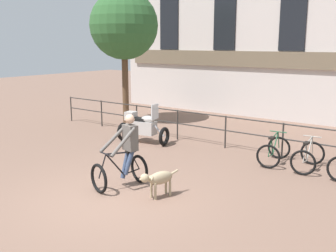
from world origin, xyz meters
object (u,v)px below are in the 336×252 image
object	(u,v)px
parked_bicycle_near_lamp	(274,151)
parked_bicycle_mid_left	(308,157)
cyclist_with_bike	(124,155)
dog	(158,179)
parked_motorcycle	(142,126)

from	to	relation	value
parked_bicycle_near_lamp	parked_bicycle_mid_left	distance (m)	0.94
cyclist_with_bike	dog	xyz separation A→B (m)	(1.06, -0.08, -0.34)
cyclist_with_bike	parked_motorcycle	world-z (taller)	cyclist_with_bike
dog	parked_motorcycle	distance (m)	4.84
parked_bicycle_mid_left	dog	bearing A→B (deg)	58.34
parked_motorcycle	parked_bicycle_mid_left	bearing A→B (deg)	-95.01
parked_motorcycle	parked_bicycle_near_lamp	world-z (taller)	parked_motorcycle
parked_motorcycle	parked_bicycle_mid_left	size ratio (longest dim) A/B	1.57
parked_motorcycle	cyclist_with_bike	bearing A→B (deg)	-154.77
parked_bicycle_near_lamp	parked_bicycle_mid_left	bearing A→B (deg)	174.01
dog	cyclist_with_bike	bearing A→B (deg)	-166.59
parked_bicycle_mid_left	parked_motorcycle	bearing A→B (deg)	0.01
parked_motorcycle	parked_bicycle_mid_left	xyz separation A→B (m)	(5.38, 0.41, -0.20)
cyclist_with_bike	parked_motorcycle	xyz separation A→B (m)	(-2.33, 3.38, -0.20)
parked_motorcycle	parked_bicycle_near_lamp	bearing A→B (deg)	-94.09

